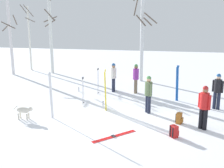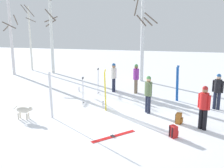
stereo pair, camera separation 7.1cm
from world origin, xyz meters
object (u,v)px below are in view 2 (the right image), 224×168
at_px(person_2, 114,75).
at_px(person_4, 204,105).
at_px(water_bottle_1, 103,104).
at_px(person_3, 136,77).
at_px(dog, 24,110).
at_px(ski_pair_planted_1, 177,83).
at_px(ski_poles_0, 98,80).
at_px(birch_tree_2, 51,33).
at_px(birch_tree_0, 11,36).
at_px(person_0, 218,89).
at_px(birch_tree_3, 142,34).
at_px(person_1, 148,92).
at_px(ski_pair_planted_2, 51,95).
at_px(ski_pair_planted_0, 105,91).
at_px(birch_tree_1, 30,37).
at_px(ski_poles_1, 83,90).
at_px(ski_pair_lying_0, 114,136).
at_px(water_bottle_0, 79,89).
at_px(backpack_0, 174,132).

distance_m(person_2, person_4, 6.68).
bearing_deg(water_bottle_1, person_3, 67.95).
height_order(dog, ski_pair_planted_1, ski_pair_planted_1).
xyz_separation_m(ski_poles_0, birch_tree_2, (-5.58, 5.55, 2.48)).
relative_size(ski_poles_0, birch_tree_0, 0.25).
xyz_separation_m(person_0, water_bottle_1, (-5.35, -0.86, -0.85)).
height_order(person_3, birch_tree_3, birch_tree_3).
bearing_deg(ski_poles_0, person_1, -39.97).
relative_size(person_0, ski_pair_planted_2, 0.85).
bearing_deg(person_2, ski_pair_planted_2, -107.22).
height_order(person_2, ski_pair_planted_1, ski_pair_planted_1).
height_order(dog, water_bottle_1, dog).
bearing_deg(person_3, ski_pair_planted_0, -103.99).
xyz_separation_m(person_0, birch_tree_1, (-14.24, 7.69, 1.89)).
bearing_deg(birch_tree_3, ski_poles_1, -108.94).
relative_size(ski_pair_lying_0, water_bottle_0, 5.73).
relative_size(person_3, water_bottle_0, 6.69).
bearing_deg(ski_pair_planted_0, person_3, 76.01).
height_order(person_2, ski_poles_1, person_2).
relative_size(person_0, ski_pair_planted_1, 0.91).
distance_m(ski_poles_1, birch_tree_0, 10.57).
bearing_deg(person_4, person_0, 72.30).
distance_m(person_1, water_bottle_0, 5.37).
bearing_deg(ski_poles_0, person_2, 46.14).
height_order(person_1, birch_tree_0, birch_tree_0).
xyz_separation_m(ski_pair_lying_0, backpack_0, (2.09, 0.44, 0.20)).
bearing_deg(person_2, ski_pair_planted_0, -82.82).
bearing_deg(backpack_0, person_2, 121.55).
bearing_deg(ski_pair_lying_0, person_4, 24.87).
xyz_separation_m(person_2, birch_tree_3, (1.22, 3.40, 2.31)).
bearing_deg(ski_pair_lying_0, dog, 168.87).
xyz_separation_m(person_0, dog, (-8.12, -3.37, -0.59)).
distance_m(backpack_0, birch_tree_3, 10.01).
distance_m(ski_pair_planted_0, backpack_0, 3.92).
height_order(ski_pair_lying_0, water_bottle_0, water_bottle_0).
bearing_deg(water_bottle_1, water_bottle_0, 131.69).
height_order(person_2, birch_tree_1, birch_tree_1).
height_order(ski_poles_0, birch_tree_1, birch_tree_1).
bearing_deg(water_bottle_0, dog, -96.60).
bearing_deg(dog, ski_poles_1, 57.22).
distance_m(person_4, birch_tree_3, 9.18).
bearing_deg(ski_pair_planted_0, person_0, 16.56).
bearing_deg(person_1, person_2, 125.34).
bearing_deg(birch_tree_0, person_3, -18.44).
bearing_deg(person_1, person_4, -32.31).
xyz_separation_m(dog, water_bottle_0, (0.58, 4.98, -0.27)).
height_order(person_2, ski_pair_lying_0, person_2).
distance_m(ski_pair_lying_0, ski_poles_0, 5.99).
distance_m(ski_pair_planted_0, ski_poles_1, 1.59).
xyz_separation_m(ski_pair_planted_2, backpack_0, (5.13, -0.81, -0.79)).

